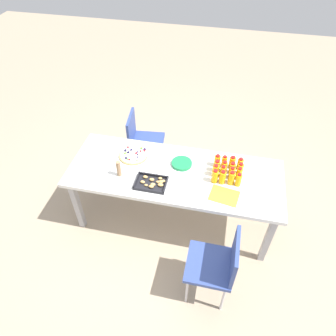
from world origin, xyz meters
name	(u,v)px	position (x,y,z in m)	size (l,w,h in m)	color
ground_plane	(174,217)	(0.00, 0.00, 0.00)	(12.00, 12.00, 0.00)	tan
party_table	(175,177)	(0.00, 0.00, 0.67)	(2.12, 0.80, 0.74)	silver
chair_near_right	(141,139)	(0.56, -0.71, 0.50)	(0.44, 0.44, 0.83)	#33478C
chair_far_left	(218,264)	(-0.53, 0.76, 0.50)	(0.40, 0.40, 0.83)	#33478C
juice_bottle_0	(240,164)	(-0.62, -0.19, 0.80)	(0.06, 0.06, 0.13)	#FAAE14
juice_bottle_1	(232,162)	(-0.54, -0.19, 0.80)	(0.06, 0.06, 0.14)	#FAAC14
juice_bottle_2	(224,162)	(-0.46, -0.19, 0.80)	(0.05, 0.05, 0.14)	#FAAC14
juice_bottle_3	(217,161)	(-0.39, -0.18, 0.80)	(0.06, 0.06, 0.14)	#FAAC14
juice_bottle_4	(240,169)	(-0.62, -0.12, 0.80)	(0.06, 0.06, 0.14)	#F9AE14
juice_bottle_5	(232,168)	(-0.55, -0.11, 0.80)	(0.06, 0.06, 0.14)	#F9AC14
juice_bottle_6	(224,167)	(-0.47, -0.11, 0.80)	(0.05, 0.05, 0.14)	#FAAE14
juice_bottle_7	(217,166)	(-0.40, -0.11, 0.80)	(0.06, 0.06, 0.13)	#F9AD14
juice_bottle_8	(239,174)	(-0.62, -0.04, 0.81)	(0.05, 0.05, 0.15)	#F9AE14
juice_bottle_9	(232,173)	(-0.55, -0.04, 0.80)	(0.06, 0.06, 0.14)	#F9AE14
juice_bottle_10	(223,172)	(-0.46, -0.04, 0.80)	(0.06, 0.06, 0.14)	#F9AC14
juice_bottle_11	(216,170)	(-0.39, -0.04, 0.80)	(0.06, 0.06, 0.14)	#FAAF14
juice_bottle_12	(239,180)	(-0.62, 0.04, 0.81)	(0.05, 0.05, 0.15)	#F9AC14
juice_bottle_13	(232,178)	(-0.55, 0.03, 0.81)	(0.06, 0.06, 0.15)	#FAAD14
juice_bottle_14	(222,177)	(-0.47, 0.04, 0.81)	(0.06, 0.06, 0.15)	#F9AD14
juice_bottle_15	(215,176)	(-0.39, 0.04, 0.81)	(0.06, 0.06, 0.15)	#FAAE14
fruit_pizza	(133,155)	(0.47, -0.15, 0.75)	(0.30, 0.30, 0.05)	tan
snack_tray	(152,183)	(0.18, 0.20, 0.75)	(0.30, 0.22, 0.04)	black
plate_stack	(182,163)	(-0.05, -0.12, 0.75)	(0.21, 0.21, 0.03)	#1E8C4C
napkin_stack	(187,181)	(-0.14, 0.11, 0.75)	(0.15, 0.15, 0.02)	white
cardboard_tube	(119,169)	(0.52, 0.15, 0.82)	(0.04, 0.04, 0.17)	#9E7A56
paper_folder	(224,196)	(-0.51, 0.21, 0.74)	(0.26, 0.20, 0.01)	yellow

